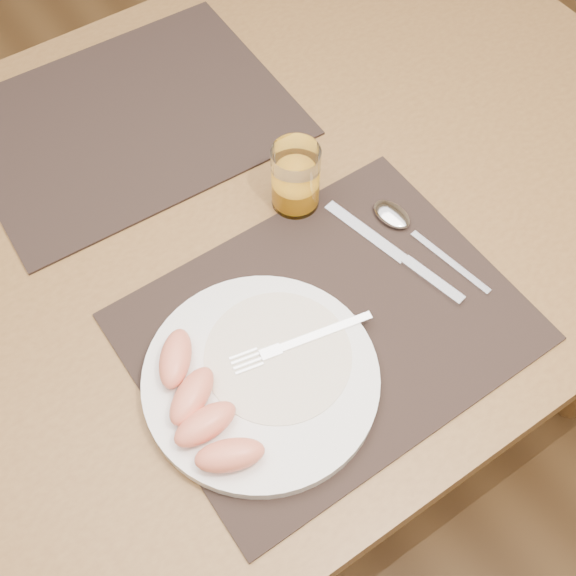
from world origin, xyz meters
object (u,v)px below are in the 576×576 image
at_px(spoon, 400,221).
at_px(juice_glass, 296,180).
at_px(fork, 290,345).
at_px(placemat_near, 327,327).
at_px(knife, 404,260).
at_px(table, 223,251).
at_px(placemat_far, 129,120).
at_px(plate, 261,379).

relative_size(spoon, juice_glass, 2.00).
height_order(fork, juice_glass, juice_glass).
height_order(spoon, juice_glass, juice_glass).
xyz_separation_m(placemat_near, fork, (-0.06, -0.00, 0.02)).
distance_m(fork, knife, 0.19).
xyz_separation_m(table, knife, (0.16, -0.20, 0.09)).
bearing_deg(knife, placemat_far, 112.56).
relative_size(fork, knife, 0.80).
height_order(placemat_near, placemat_far, same).
distance_m(table, placemat_far, 0.24).
distance_m(placemat_near, juice_glass, 0.20).
distance_m(placemat_near, spoon, 0.18).
height_order(plate, spoon, plate).
distance_m(placemat_far, fork, 0.45).
height_order(fork, knife, fork).
distance_m(knife, spoon, 0.06).
height_order(fork, spoon, fork).
distance_m(placemat_near, plate, 0.11).
relative_size(placemat_far, plate, 1.67).
relative_size(plate, juice_glass, 2.81).
bearing_deg(fork, juice_glass, 54.07).
relative_size(table, placemat_near, 3.11).
bearing_deg(knife, table, 128.12).
relative_size(table, fork, 8.03).
relative_size(placemat_near, knife, 2.06).
bearing_deg(plate, spoon, 17.78).
relative_size(placemat_far, juice_glass, 4.69).
bearing_deg(table, fork, -99.36).
height_order(knife, spoon, spoon).
bearing_deg(fork, spoon, 18.44).
distance_m(placemat_far, spoon, 0.42).
distance_m(placemat_near, placemat_far, 0.44).
bearing_deg(table, placemat_far, 94.74).
relative_size(placemat_far, spoon, 2.34).
xyz_separation_m(fork, juice_glass, (0.13, 0.18, 0.02)).
height_order(plate, fork, fork).
distance_m(fork, juice_glass, 0.23).
bearing_deg(plate, knife, 9.19).
distance_m(placemat_far, knife, 0.45).
bearing_deg(placemat_far, placemat_near, -85.09).
bearing_deg(table, knife, -51.88).
height_order(plate, knife, plate).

